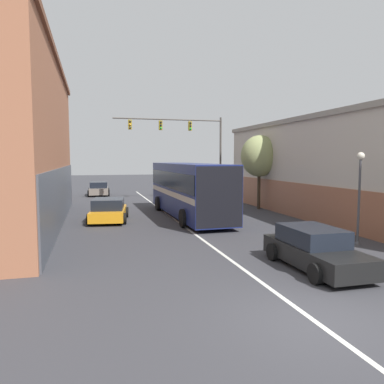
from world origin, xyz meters
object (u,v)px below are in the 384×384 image
at_px(parked_car_left_mid, 99,189).
at_px(bus, 189,187).
at_px(traffic_signal_gantry, 187,138).
at_px(parked_car_left_near, 109,210).
at_px(street_tree_near, 259,156).
at_px(hatchback_foreground, 315,249).
at_px(street_lamp, 359,190).

bearing_deg(parked_car_left_mid, bus, -159.93).
relative_size(parked_car_left_mid, traffic_signal_gantry, 0.42).
relative_size(parked_car_left_near, parked_car_left_mid, 1.07).
relative_size(bus, parked_car_left_mid, 2.79).
distance_m(parked_car_left_mid, street_tree_near, 17.87).
bearing_deg(traffic_signal_gantry, hatchback_foreground, -92.77).
height_order(hatchback_foreground, parked_car_left_mid, hatchback_foreground).
xyz_separation_m(bus, hatchback_foreground, (1.28, -11.95, -1.25)).
bearing_deg(street_tree_near, hatchback_foreground, -108.02).
height_order(bus, parked_car_left_mid, bus).
distance_m(hatchback_foreground, street_lamp, 4.98).
bearing_deg(street_lamp, street_tree_near, 86.12).
bearing_deg(street_lamp, traffic_signal_gantry, 98.63).
relative_size(hatchback_foreground, parked_car_left_near, 1.01).
height_order(parked_car_left_mid, street_lamp, street_lamp).
height_order(parked_car_left_near, street_lamp, street_lamp).
height_order(bus, hatchback_foreground, bus).
bearing_deg(parked_car_left_mid, hatchback_foreground, -164.98).
xyz_separation_m(hatchback_foreground, parked_car_left_mid, (-6.52, 27.83, 0.00)).
relative_size(parked_car_left_mid, street_tree_near, 0.75).
relative_size(hatchback_foreground, street_tree_near, 0.81).
bearing_deg(parked_car_left_near, street_lamp, -123.77).
xyz_separation_m(bus, parked_car_left_near, (-4.98, -0.34, -1.26)).
xyz_separation_m(parked_car_left_mid, traffic_signal_gantry, (7.55, -6.58, 4.85)).
height_order(bus, parked_car_left_near, bus).
bearing_deg(traffic_signal_gantry, street_tree_near, -62.77).
relative_size(traffic_signal_gantry, street_tree_near, 1.78).
bearing_deg(hatchback_foreground, parked_car_left_near, 28.29).
relative_size(bus, hatchback_foreground, 2.59).
distance_m(hatchback_foreground, parked_car_left_mid, 28.59).
bearing_deg(street_tree_near, bus, -158.79).
height_order(parked_car_left_mid, street_tree_near, street_tree_near).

